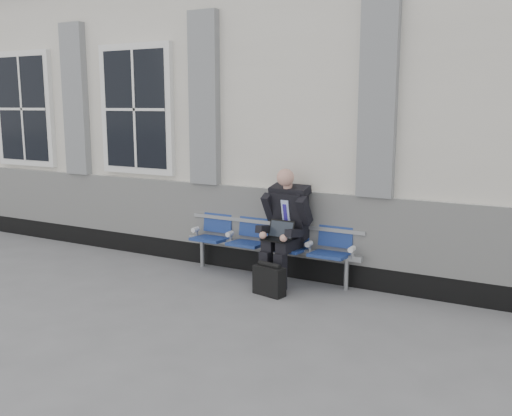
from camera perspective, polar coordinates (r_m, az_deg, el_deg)
The scene contains 5 objects.
ground at distance 8.49m, azimuth -19.54°, elevation -6.19°, with size 70.00×70.00×0.00m, color slate.
station_building at distance 10.77m, azimuth -6.28°, elevation 9.69°, with size 14.40×4.40×4.49m.
bench at distance 7.72m, azimuth 1.44°, elevation -2.96°, with size 2.60×0.47×0.91m.
businessman at distance 7.41m, azimuth 2.96°, elevation -1.49°, with size 0.64×0.86×1.52m.
briefcase at distance 7.08m, azimuth 1.33°, elevation -7.21°, with size 0.43×0.25×0.42m.
Camera 1 is at (6.17, -5.35, 2.31)m, focal length 40.00 mm.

